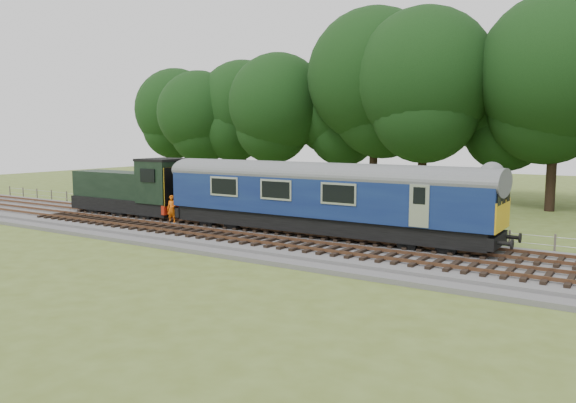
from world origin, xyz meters
The scene contains 9 objects.
ground centered at (0.00, 0.00, 0.00)m, with size 120.00×120.00×0.00m, color #526224.
ballast centered at (0.00, 0.00, 0.17)m, with size 70.00×7.00×0.35m, color #4C4C4F.
track_north centered at (0.00, 1.40, 0.42)m, with size 67.20×2.40×0.21m.
track_south centered at (0.00, -1.60, 0.42)m, with size 67.20×2.40×0.21m.
fence centered at (0.00, 4.50, 0.00)m, with size 64.00×0.12×1.00m, color #6B6054, non-canonical shape.
tree_line centered at (0.00, 22.00, 0.00)m, with size 70.00×8.00×18.00m, color black, non-canonical shape.
dmu_railcar centered at (1.26, 1.40, 2.61)m, with size 18.05×2.86×3.88m.
shunter_loco centered at (-12.67, 1.40, 1.97)m, with size 8.91×2.60×3.38m.
worker centered at (-8.24, 0.34, 1.17)m, with size 0.60×0.39×1.64m, color orange.
Camera 1 is at (15.41, -23.68, 5.61)m, focal length 35.00 mm.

